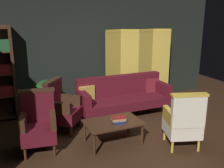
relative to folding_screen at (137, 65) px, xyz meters
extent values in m
plane|color=#331E11|center=(-1.28, -2.11, -0.99)|extent=(10.00, 10.00, 0.00)
cube|color=black|center=(-1.28, 0.34, 0.41)|extent=(7.20, 0.10, 2.80)
cube|color=#B29338|center=(-0.64, 0.09, -0.04)|extent=(0.45, 0.14, 1.90)
cube|color=gold|center=(-0.64, 0.09, 0.88)|extent=(0.46, 0.14, 0.06)
cube|color=#B29338|center=(-0.21, 0.03, -0.04)|extent=(0.41, 0.25, 1.90)
cube|color=gold|center=(-0.21, 0.03, 0.88)|extent=(0.42, 0.26, 0.06)
cube|color=#B29338|center=(0.21, -0.03, -0.04)|extent=(0.46, 0.12, 1.90)
cube|color=gold|center=(0.21, -0.03, 0.88)|extent=(0.46, 0.13, 0.06)
cube|color=#B29338|center=(0.64, -0.09, -0.04)|extent=(0.42, 0.24, 1.90)
cube|color=gold|center=(0.64, -0.09, 0.88)|extent=(0.43, 0.25, 0.06)
cube|color=#382114|center=(-3.01, 0.07, 0.04)|extent=(0.06, 0.32, 2.05)
cylinder|color=#382114|center=(-1.68, -1.06, -0.88)|extent=(0.07, 0.07, 0.22)
cylinder|color=#382114|center=(0.22, -1.06, -0.88)|extent=(0.07, 0.07, 0.22)
cylinder|color=#382114|center=(-1.68, -0.46, -0.88)|extent=(0.07, 0.07, 0.22)
cylinder|color=#382114|center=(0.22, -0.46, -0.88)|extent=(0.07, 0.07, 0.22)
cube|color=#4C0F19|center=(-0.73, -0.76, -0.67)|extent=(2.10, 0.76, 0.20)
cube|color=#4C0F19|center=(-0.73, -0.45, -0.34)|extent=(2.10, 0.18, 0.46)
cube|color=#4C0F19|center=(-1.71, -0.76, -0.44)|extent=(0.16, 0.68, 0.26)
cube|color=#4C0F19|center=(0.25, -0.76, -0.44)|extent=(0.16, 0.68, 0.26)
cube|color=#B79338|center=(-1.56, -0.56, -0.42)|extent=(0.36, 0.18, 0.34)
cube|color=maroon|center=(0.10, -0.56, -0.42)|extent=(0.35, 0.16, 0.35)
cylinder|color=#382114|center=(-1.95, -2.14, -0.79)|extent=(0.04, 0.04, 0.39)
cylinder|color=#382114|center=(-1.05, -2.14, -0.79)|extent=(0.04, 0.04, 0.39)
cylinder|color=#382114|center=(-1.95, -1.60, -0.79)|extent=(0.04, 0.04, 0.39)
cylinder|color=#382114|center=(-1.05, -1.60, -0.79)|extent=(0.04, 0.04, 0.39)
cube|color=#382114|center=(-1.50, -1.87, -0.58)|extent=(1.00, 0.64, 0.03)
cylinder|color=gold|center=(-0.12, -2.27, -0.88)|extent=(0.04, 0.04, 0.22)
cylinder|color=gold|center=(-0.56, -2.13, -0.88)|extent=(0.04, 0.04, 0.22)
cylinder|color=gold|center=(-0.26, -2.71, -0.88)|extent=(0.04, 0.04, 0.22)
cylinder|color=gold|center=(-0.70, -2.56, -0.88)|extent=(0.04, 0.04, 0.22)
cube|color=beige|center=(-0.41, -2.42, -0.65)|extent=(0.71, 0.71, 0.24)
cube|color=beige|center=(-0.48, -2.64, -0.26)|extent=(0.57, 0.29, 0.54)
cube|color=gold|center=(-0.48, -2.64, 0.03)|extent=(0.61, 0.31, 0.04)
cube|color=gold|center=(-0.18, -2.49, -0.42)|extent=(0.24, 0.50, 0.22)
cube|color=gold|center=(-0.64, -2.34, -0.42)|extent=(0.24, 0.50, 0.22)
cylinder|color=#382114|center=(-3.01, -1.83, -0.88)|extent=(0.04, 0.04, 0.22)
cylinder|color=#382114|center=(-2.56, -1.90, -0.88)|extent=(0.04, 0.04, 0.22)
cylinder|color=#382114|center=(-2.94, -1.38, -0.88)|extent=(0.04, 0.04, 0.22)
cylinder|color=#382114|center=(-2.49, -1.45, -0.88)|extent=(0.04, 0.04, 0.22)
cube|color=#4C0F19|center=(-2.75, -1.64, -0.65)|extent=(0.64, 0.64, 0.24)
cube|color=#4C0F19|center=(-2.72, -1.41, -0.26)|extent=(0.57, 0.20, 0.54)
cube|color=#382114|center=(-2.72, -1.41, 0.03)|extent=(0.61, 0.22, 0.04)
cube|color=#382114|center=(-2.99, -1.60, -0.42)|extent=(0.16, 0.51, 0.22)
cube|color=#382114|center=(-2.52, -1.68, -0.42)|extent=(0.16, 0.51, 0.22)
cylinder|color=#382114|center=(-2.13, -1.34, -0.88)|extent=(0.04, 0.04, 0.22)
cylinder|color=#382114|center=(-1.84, -0.98, -0.88)|extent=(0.04, 0.04, 0.22)
cylinder|color=#382114|center=(-2.49, -1.05, -0.88)|extent=(0.04, 0.04, 0.22)
cylinder|color=#382114|center=(-2.20, -0.69, -0.88)|extent=(0.04, 0.04, 0.22)
cube|color=#4C0F19|center=(-2.17, -1.01, -0.65)|extent=(0.79, 0.79, 0.24)
cube|color=#4C0F19|center=(-2.35, -0.87, -0.26)|extent=(0.45, 0.51, 0.54)
cube|color=#382114|center=(-2.35, -0.87, 0.03)|extent=(0.48, 0.55, 0.04)
cube|color=#382114|center=(-2.32, -1.20, -0.42)|extent=(0.45, 0.38, 0.22)
cube|color=#382114|center=(-2.02, -0.83, -0.42)|extent=(0.45, 0.38, 0.22)
cylinder|color=brown|center=(-2.37, -0.21, -0.85)|extent=(0.28, 0.28, 0.28)
ellipsoid|color=#193D19|center=(-2.37, -0.21, -0.44)|extent=(0.59, 0.59, 0.68)
cube|color=navy|center=(-1.42, -1.93, -0.54)|extent=(0.25, 0.23, 0.04)
cube|color=#9E7A47|center=(-1.42, -1.93, -0.50)|extent=(0.27, 0.21, 0.04)
cube|color=maroon|center=(-1.42, -1.93, -0.47)|extent=(0.27, 0.19, 0.03)
camera|label=1|loc=(-3.19, -5.77, 1.31)|focal=41.44mm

